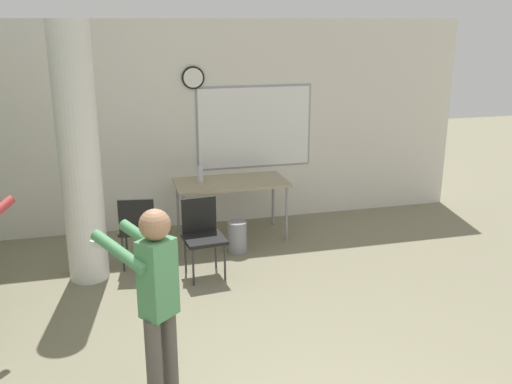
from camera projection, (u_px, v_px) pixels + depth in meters
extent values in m
cube|color=silver|center=(186.00, 126.00, 7.74)|extent=(8.00, 0.12, 2.80)
cylinder|color=black|center=(193.00, 78.00, 7.51)|extent=(0.30, 0.03, 0.30)
cylinder|color=white|center=(193.00, 78.00, 7.49)|extent=(0.26, 0.01, 0.25)
cube|color=#99999E|center=(254.00, 127.00, 7.93)|extent=(1.64, 0.01, 1.16)
cube|color=white|center=(255.00, 127.00, 7.92)|extent=(1.58, 0.02, 1.10)
cylinder|color=white|center=(79.00, 156.00, 6.03)|extent=(0.43, 0.43, 2.80)
cube|color=tan|center=(231.00, 182.00, 7.42)|extent=(1.45, 0.75, 0.03)
cylinder|color=gray|center=(184.00, 222.00, 7.08)|extent=(0.04, 0.04, 0.74)
cylinder|color=gray|center=(287.00, 214.00, 7.40)|extent=(0.04, 0.04, 0.74)
cylinder|color=gray|center=(178.00, 207.00, 7.66)|extent=(0.04, 0.04, 0.74)
cylinder|color=gray|center=(273.00, 199.00, 7.99)|extent=(0.04, 0.04, 0.74)
cylinder|color=silver|center=(200.00, 174.00, 7.36)|extent=(0.07, 0.07, 0.21)
cylinder|color=silver|center=(200.00, 163.00, 7.32)|extent=(0.03, 0.03, 0.09)
cylinder|color=gray|center=(237.00, 237.00, 7.08)|extent=(0.24, 0.24, 0.39)
cube|color=black|center=(139.00, 229.00, 6.64)|extent=(0.50, 0.50, 0.04)
cube|color=black|center=(136.00, 217.00, 6.38)|extent=(0.40, 0.09, 0.40)
cylinder|color=#333333|center=(157.00, 241.00, 6.90)|extent=(0.02, 0.02, 0.43)
cylinder|color=#333333|center=(126.00, 242.00, 6.86)|extent=(0.02, 0.02, 0.43)
cylinder|color=#333333|center=(155.00, 253.00, 6.56)|extent=(0.02, 0.02, 0.43)
cylinder|color=#333333|center=(123.00, 254.00, 6.52)|extent=(0.02, 0.02, 0.43)
cube|color=black|center=(204.00, 239.00, 6.33)|extent=(0.48, 0.48, 0.04)
cube|color=black|center=(199.00, 215.00, 6.45)|extent=(0.40, 0.07, 0.40)
cylinder|color=#333333|center=(193.00, 267.00, 6.17)|extent=(0.02, 0.02, 0.43)
cylinder|color=#333333|center=(225.00, 262.00, 6.29)|extent=(0.02, 0.02, 0.43)
cylinder|color=#333333|center=(185.00, 255.00, 6.50)|extent=(0.02, 0.02, 0.43)
cylinder|color=#333333|center=(216.00, 250.00, 6.62)|extent=(0.02, 0.02, 0.43)
cylinder|color=#514C47|center=(170.00, 359.00, 4.18)|extent=(0.12, 0.12, 0.80)
cylinder|color=#514C47|center=(155.00, 369.00, 4.06)|extent=(0.12, 0.12, 0.80)
cube|color=#4C8C59|center=(158.00, 278.00, 3.92)|extent=(0.30, 0.29, 0.57)
sphere|color=#997051|center=(155.00, 225.00, 3.81)|extent=(0.22, 0.22, 0.22)
cylinder|color=#4C8C59|center=(146.00, 241.00, 4.09)|extent=(0.39, 0.44, 0.23)
cylinder|color=#4C8C59|center=(119.00, 252.00, 3.89)|extent=(0.39, 0.44, 0.23)
cube|color=white|center=(97.00, 244.00, 4.02)|extent=(0.11, 0.12, 0.04)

